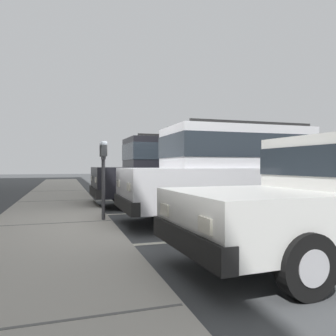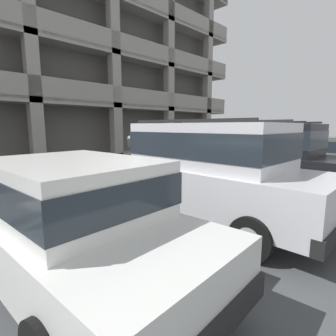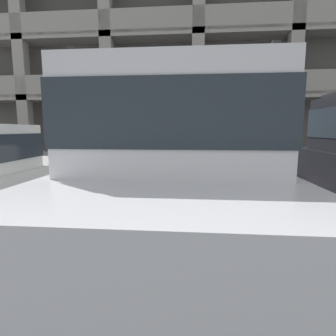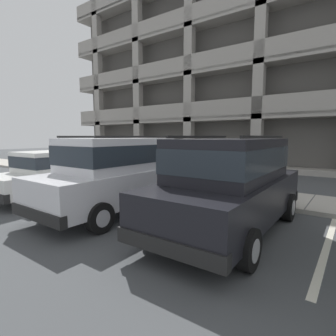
{
  "view_description": "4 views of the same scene",
  "coord_description": "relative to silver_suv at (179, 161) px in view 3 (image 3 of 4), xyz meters",
  "views": [
    {
      "loc": [
        -6.34,
        1.08,
        1.19
      ],
      "look_at": [
        0.1,
        -0.97,
        1.13
      ],
      "focal_mm": 35.0,
      "sensor_mm": 36.0,
      "label": 1
    },
    {
      "loc": [
        -4.4,
        -5.43,
        1.92
      ],
      "look_at": [
        0.14,
        -0.98,
        0.9
      ],
      "focal_mm": 28.0,
      "sensor_mm": 36.0,
      "label": 2
    },
    {
      "loc": [
        0.01,
        -5.53,
        1.47
      ],
      "look_at": [
        -0.45,
        -0.45,
        0.72
      ],
      "focal_mm": 28.0,
      "sensor_mm": 36.0,
      "label": 3
    },
    {
      "loc": [
        5.04,
        -7.25,
        2.02
      ],
      "look_at": [
        0.12,
        -0.5,
        1.01
      ],
      "focal_mm": 28.0,
      "sensor_mm": 36.0,
      "label": 4
    }
  ],
  "objects": [
    {
      "name": "ground_plane",
      "position": [
        0.14,
        2.37,
        -1.14
      ],
      "size": [
        80.0,
        80.0,
        0.1
      ],
      "color": "#444749"
    },
    {
      "name": "sidewalk",
      "position": [
        0.14,
        3.67,
        -1.03
      ],
      "size": [
        40.0,
        2.2,
        0.12
      ],
      "color": "#ADA89E",
      "rests_on": "ground_plane"
    },
    {
      "name": "parking_stall_lines",
      "position": [
        1.7,
        0.97,
        -1.08
      ],
      "size": [
        12.63,
        4.8,
        0.01
      ],
      "color": "silver",
      "rests_on": "ground_plane"
    },
    {
      "name": "silver_suv",
      "position": [
        0.0,
        0.0,
        0.0
      ],
      "size": [
        2.03,
        4.79,
        2.03
      ],
      "rotation": [
        0.0,
        0.0,
        0.0
      ],
      "color": "silver",
      "rests_on": "ground_plane"
    },
    {
      "name": "parking_meter_near",
      "position": [
        0.27,
        2.72,
        0.17
      ],
      "size": [
        0.35,
        0.12,
        1.53
      ],
      "color": "#47474C",
      "rests_on": "sidewalk"
    },
    {
      "name": "parking_garage",
      "position": [
        0.4,
        15.55,
        6.45
      ],
      "size": [
        32.0,
        10.0,
        16.25
      ],
      "color": "#54514D",
      "rests_on": "ground_plane"
    }
  ]
}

